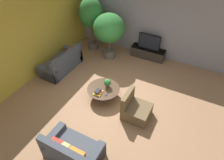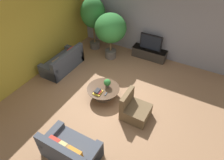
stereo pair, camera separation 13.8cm
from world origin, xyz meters
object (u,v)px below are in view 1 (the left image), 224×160
Objects in this scene: media_console at (148,53)px; couch_by_wall at (62,63)px; potted_palm_corner at (109,29)px; couch_near_entry at (72,151)px; armchair_wicker at (135,109)px; television at (149,42)px; potted_palm_tall at (91,15)px; potted_plant_tabletop at (107,83)px; coffee_table at (104,91)px.

couch_by_wall reaches higher than media_console.
potted_palm_corner is (1.25, 1.65, 1.04)m from couch_by_wall.
media_console is at bearing -90.95° from couch_near_entry.
media_console is at bearing 13.32° from armchair_wicker.
media_console is 0.53m from television.
potted_palm_tall is at bearing 49.03° from armchair_wicker.
television reaches higher than potted_plant_tabletop.
potted_palm_corner is at bearing -73.05° from couch_near_entry.
armchair_wicker is at bearing -18.45° from potted_plant_tabletop.
couch_by_wall and couch_near_entry have the same top height.
media_console is 2.96m from potted_plant_tabletop.
armchair_wicker is (3.51, -0.87, -0.02)m from couch_by_wall.
potted_palm_tall reaches higher than armchair_wicker.
potted_palm_corner reaches higher than coffee_table.
coffee_table is at bearing -52.01° from potted_palm_tall.
armchair_wicker is 4.58m from potted_palm_tall.
potted_plant_tabletop is (2.32, -0.47, 0.28)m from couch_by_wall.
couch_near_entry reaches higher than media_console.
potted_plant_tabletop is (-1.19, 0.40, 0.30)m from armchair_wicker.
potted_palm_corner is 6.40× the size of potted_plant_tabletop.
couch_near_entry is 4.88m from potted_palm_corner.
potted_palm_corner reaches higher than couch_by_wall.
couch_near_entry is 1.68× the size of armchair_wicker.
television reaches higher than media_console.
television reaches higher than couch_by_wall.
potted_palm_corner reaches higher than media_console.
television is at bearing 9.75° from potted_palm_tall.
coffee_table is at bearing 74.76° from couch_by_wall.
couch_near_entry is at bearing -90.95° from media_console.
coffee_table is 0.76× the size of couch_near_entry.
armchair_wicker is (0.87, 2.04, -0.02)m from couch_near_entry.
couch_near_entry is (0.39, -2.30, 0.01)m from coffee_table.
couch_by_wall reaches higher than potted_plant_tabletop.
couch_near_entry is at bearing 42.17° from couch_by_wall.
couch_by_wall is at bearing -138.20° from television.
media_console is 0.83× the size of couch_by_wall.
television is 3.12m from coffee_table.
potted_palm_tall is 1.18× the size of potted_palm_corner.
potted_palm_tall reaches higher than couch_by_wall.
couch_near_entry reaches higher than coffee_table.
couch_by_wall is 2.31m from potted_palm_corner.
potted_palm_tall is at bearing -170.25° from television.
armchair_wicker reaches higher than couch_near_entry.
potted_plant_tabletop is (-0.32, 2.44, 0.28)m from couch_near_entry.
coffee_table is at bearing -99.02° from television.
potted_palm_corner is at bearing 142.90° from couch_by_wall.
coffee_table is 1.29m from armchair_wicker.
potted_palm_corner is at bearing -151.88° from media_console.
coffee_table is 3.57m from potted_palm_tall.
coffee_table is 0.48× the size of potted_palm_tall.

